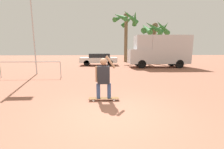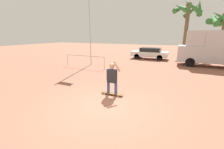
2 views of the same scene
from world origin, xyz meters
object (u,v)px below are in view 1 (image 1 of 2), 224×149
at_px(camper_van, 160,50).
at_px(palm_tree_center_background, 126,22).
at_px(person_skateboarder, 104,76).
at_px(flagpole, 33,12).
at_px(palm_tree_near_van, 154,30).
at_px(skateboard, 104,98).
at_px(parked_car_white, 99,59).

relative_size(camper_van, palm_tree_center_background, 0.86).
distance_m(camper_van, palm_tree_center_background, 7.94).
bearing_deg(person_skateboarder, flagpole, 129.39).
distance_m(palm_tree_near_van, palm_tree_center_background, 4.17).
height_order(skateboard, palm_tree_near_van, palm_tree_near_van).
distance_m(person_skateboarder, palm_tree_near_van, 18.34).
bearing_deg(flagpole, camper_van, 19.41).
distance_m(person_skateboarder, parked_car_white, 12.25).
bearing_deg(flagpole, palm_tree_center_background, 51.34).
xyz_separation_m(skateboard, flagpole, (-5.08, 6.18, 4.39)).
bearing_deg(parked_car_white, skateboard, -87.05).
height_order(camper_van, parked_car_white, camper_van).
distance_m(parked_car_white, flagpole, 8.39).
bearing_deg(flagpole, parked_car_white, 53.70).
bearing_deg(palm_tree_near_van, palm_tree_center_background, -179.10).
xyz_separation_m(person_skateboarder, flagpole, (-5.08, 6.18, 3.53)).
xyz_separation_m(skateboard, camper_van, (5.72, 9.99, 1.66)).
height_order(camper_van, flagpole, flagpole).
xyz_separation_m(palm_tree_center_background, flagpole, (-8.20, -10.25, -1.11)).
relative_size(parked_car_white, palm_tree_near_van, 0.74).
relative_size(skateboard, palm_tree_near_van, 0.19).
distance_m(camper_van, parked_car_white, 6.82).
distance_m(skateboard, flagpole, 9.13).
xyz_separation_m(palm_tree_near_van, palm_tree_center_background, (-4.04, -0.06, 1.05)).
xyz_separation_m(camper_van, palm_tree_center_background, (-2.60, 6.45, 3.84)).
xyz_separation_m(parked_car_white, palm_tree_center_background, (3.75, 4.20, 4.85)).
height_order(person_skateboarder, parked_car_white, person_skateboarder).
bearing_deg(skateboard, palm_tree_center_background, 79.24).
bearing_deg(palm_tree_near_van, skateboard, -113.47).
height_order(palm_tree_near_van, flagpole, flagpole).
height_order(person_skateboarder, flagpole, flagpole).
relative_size(person_skateboarder, camper_van, 0.26).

